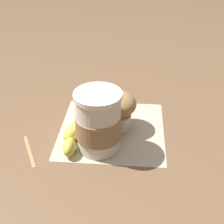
% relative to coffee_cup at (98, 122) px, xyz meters
% --- Properties ---
extents(ground_plane, '(3.00, 3.00, 0.00)m').
position_rel_coffee_cup_xyz_m(ground_plane, '(0.06, -0.03, -0.06)').
color(ground_plane, brown).
extents(paper_napkin, '(0.27, 0.27, 0.00)m').
position_rel_coffee_cup_xyz_m(paper_napkin, '(0.06, -0.03, -0.06)').
color(paper_napkin, beige).
rests_on(paper_napkin, ground_plane).
extents(coffee_cup, '(0.10, 0.10, 0.13)m').
position_rel_coffee_cup_xyz_m(coffee_cup, '(0.00, 0.00, 0.00)').
color(coffee_cup, silver).
rests_on(coffee_cup, paper_napkin).
extents(muffin, '(0.09, 0.09, 0.09)m').
position_rel_coffee_cup_xyz_m(muffin, '(0.07, -0.05, -0.01)').
color(muffin, white).
rests_on(muffin, paper_napkin).
extents(banana, '(0.16, 0.12, 0.03)m').
position_rel_coffee_cup_xyz_m(banana, '(0.05, 0.04, -0.05)').
color(banana, '#D6CC4C').
rests_on(banana, paper_napkin).
extents(wooden_stirrer, '(0.11, 0.04, 0.00)m').
position_rel_coffee_cup_xyz_m(wooden_stirrer, '(-0.00, 0.15, -0.06)').
color(wooden_stirrer, tan).
rests_on(wooden_stirrer, ground_plane).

